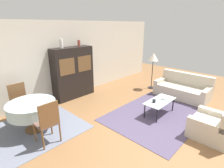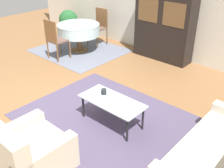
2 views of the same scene
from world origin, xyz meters
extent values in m
plane|color=brown|center=(0.00, 0.00, 0.00)|extent=(14.00, 14.00, 0.00)
cube|color=beige|center=(0.00, 3.63, 1.35)|extent=(10.00, 0.06, 2.70)
cube|color=#4C425B|center=(1.08, 0.37, 0.01)|extent=(3.02, 2.25, 0.01)
cube|color=slate|center=(-1.79, 2.26, 0.01)|extent=(2.29, 2.03, 0.01)
cube|color=beige|center=(2.91, 0.42, 0.21)|extent=(0.93, 1.86, 0.42)
cube|color=beige|center=(3.27, 0.42, 0.64)|extent=(0.20, 1.86, 0.43)
cube|color=beige|center=(2.91, -0.43, 0.48)|extent=(0.93, 0.16, 0.12)
cube|color=beige|center=(2.91, 1.27, 0.48)|extent=(0.93, 0.16, 0.12)
cube|color=beige|center=(1.02, -1.08, 0.21)|extent=(0.89, 0.86, 0.41)
cube|color=beige|center=(0.65, -1.08, 0.47)|extent=(0.16, 0.86, 0.12)
cube|color=beige|center=(1.38, -1.08, 0.47)|extent=(0.16, 0.86, 0.12)
cylinder|color=black|center=(0.66, 0.16, 0.22)|extent=(0.04, 0.04, 0.42)
cylinder|color=black|center=(1.63, 0.16, 0.22)|extent=(0.04, 0.04, 0.42)
cylinder|color=black|center=(0.66, 0.55, 0.22)|extent=(0.04, 0.04, 0.42)
cylinder|color=black|center=(1.63, 0.55, 0.22)|extent=(0.04, 0.04, 0.42)
cube|color=silver|center=(1.15, 0.35, 0.44)|extent=(1.09, 0.52, 0.02)
cube|color=black|center=(0.22, 3.35, 0.91)|extent=(1.50, 0.46, 1.83)
cube|color=brown|center=(-0.14, 3.12, 1.23)|extent=(0.57, 0.01, 0.55)
cube|color=brown|center=(0.58, 3.12, 1.23)|extent=(0.57, 0.01, 0.55)
cylinder|color=brown|center=(-1.78, 2.25, 0.03)|extent=(0.48, 0.48, 0.03)
cylinder|color=brown|center=(-1.78, 2.25, 0.24)|extent=(0.14, 0.14, 0.45)
cylinder|color=silver|center=(-1.78, 2.25, 0.61)|extent=(1.14, 1.14, 0.30)
cylinder|color=silver|center=(-1.78, 2.25, 0.75)|extent=(1.15, 1.15, 0.03)
cylinder|color=brown|center=(-1.98, 1.75, 0.24)|extent=(0.04, 0.04, 0.46)
cylinder|color=brown|center=(-1.57, 1.75, 0.24)|extent=(0.04, 0.04, 0.46)
cylinder|color=brown|center=(-1.98, 1.34, 0.24)|extent=(0.04, 0.04, 0.46)
cylinder|color=brown|center=(-1.57, 1.34, 0.24)|extent=(0.04, 0.04, 0.46)
cube|color=brown|center=(-1.78, 1.54, 0.49)|extent=(0.44, 0.44, 0.04)
cube|color=brown|center=(-1.78, 1.34, 0.77)|extent=(0.44, 0.04, 0.52)
cylinder|color=brown|center=(-1.57, 2.76, 0.24)|extent=(0.04, 0.04, 0.46)
cylinder|color=brown|center=(-1.98, 2.76, 0.24)|extent=(0.04, 0.04, 0.46)
cylinder|color=brown|center=(-1.57, 3.16, 0.24)|extent=(0.04, 0.04, 0.46)
cylinder|color=brown|center=(-1.98, 3.16, 0.24)|extent=(0.04, 0.04, 0.46)
cube|color=brown|center=(-1.78, 2.96, 0.49)|extent=(0.44, 0.44, 0.04)
cube|color=brown|center=(-1.78, 3.16, 0.77)|extent=(0.44, 0.04, 0.52)
cylinder|color=black|center=(2.99, 1.75, 0.01)|extent=(0.28, 0.28, 0.02)
cylinder|color=black|center=(2.99, 1.75, 0.61)|extent=(0.03, 0.03, 1.17)
cone|color=silver|center=(2.99, 1.75, 1.33)|extent=(0.40, 0.40, 0.31)
cylinder|color=#232328|center=(0.91, 0.42, 0.49)|extent=(0.09, 0.09, 0.09)
cylinder|color=white|center=(1.34, 0.30, 0.47)|extent=(0.21, 0.21, 0.05)
cylinder|color=white|center=(-0.16, 3.35, 1.97)|extent=(0.11, 0.11, 0.30)
cylinder|color=#9E4238|center=(0.55, 3.35, 1.93)|extent=(0.10, 0.10, 0.21)
camera|label=1|loc=(-3.22, -1.85, 2.57)|focal=28.00mm
camera|label=2|loc=(3.54, -2.32, 2.69)|focal=42.00mm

